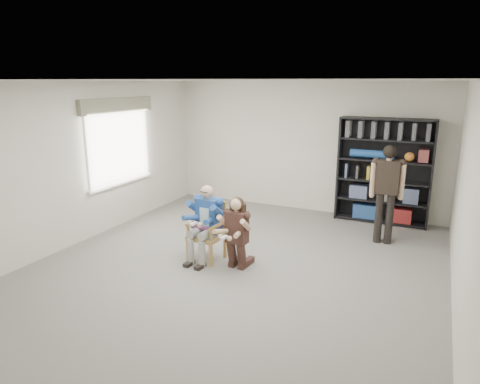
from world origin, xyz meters
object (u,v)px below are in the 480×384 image
at_px(armchair, 206,231).
at_px(seated_man, 206,223).
at_px(standing_man, 386,195).
at_px(kneeling_woman, 236,234).
at_px(bookshelf, 384,171).

xyz_separation_m(armchair, seated_man, (0.00, 0.00, 0.14)).
bearing_deg(standing_man, kneeling_woman, -136.93).
distance_m(armchair, bookshelf, 3.93).
bearing_deg(kneeling_woman, seated_man, 173.10).
distance_m(seated_man, kneeling_woman, 0.59).
height_order(seated_man, standing_man, standing_man).
xyz_separation_m(seated_man, bookshelf, (2.27, 3.16, 0.43)).
distance_m(armchair, standing_man, 3.18).
relative_size(seated_man, kneeling_woman, 1.09).
relative_size(armchair, bookshelf, 0.45).
xyz_separation_m(kneeling_woman, standing_man, (1.89, 2.08, 0.31)).
distance_m(seated_man, bookshelf, 3.91).
height_order(kneeling_woman, standing_man, standing_man).
bearing_deg(armchair, bookshelf, 59.13).
xyz_separation_m(seated_man, standing_man, (2.47, 1.96, 0.26)).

